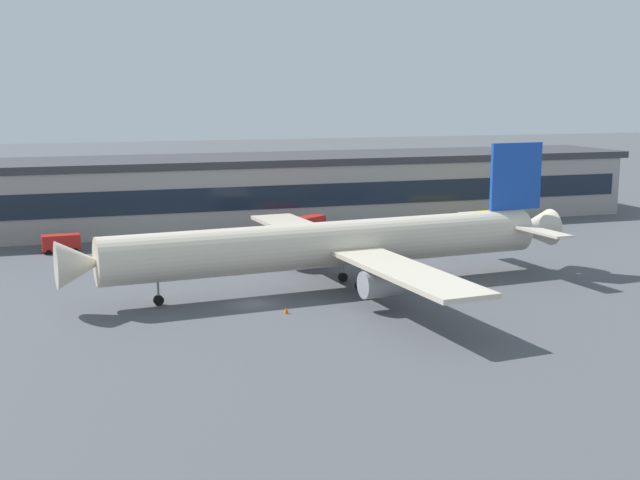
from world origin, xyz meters
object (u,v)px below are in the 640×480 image
object	(u,v)px
airliner	(338,244)
stair_truck	(308,227)
fuel_truck	(488,220)
traffic_cone_0	(286,310)
crew_van	(60,242)

from	to	relation	value
airliner	stair_truck	bearing A→B (deg)	79.32
airliner	fuel_truck	distance (m)	46.28
airliner	stair_truck	distance (m)	32.09
stair_truck	traffic_cone_0	distance (m)	43.25
stair_truck	fuel_truck	bearing A→B (deg)	-4.58
fuel_truck	crew_van	distance (m)	66.64
stair_truck	crew_van	xyz separation A→B (m)	(-36.53, 0.75, -0.52)
stair_truck	traffic_cone_0	size ratio (longest dim) A/B	9.18
traffic_cone_0	fuel_truck	bearing A→B (deg)	40.48
airliner	crew_van	size ratio (longest dim) A/B	11.50
fuel_truck	stair_truck	size ratio (longest dim) A/B	1.38
traffic_cone_0	crew_van	bearing A→B (deg)	117.77
airliner	stair_truck	xyz separation A→B (m)	(5.92, 31.37, -3.21)
airliner	traffic_cone_0	size ratio (longest dim) A/B	89.82
traffic_cone_0	stair_truck	bearing A→B (deg)	70.05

